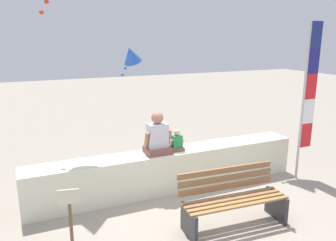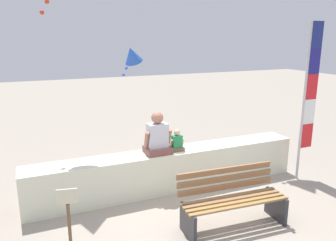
% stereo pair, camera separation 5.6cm
% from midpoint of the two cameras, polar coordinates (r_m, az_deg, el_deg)
% --- Properties ---
extents(ground_plane, '(40.00, 40.00, 0.00)m').
position_cam_midpoint_polar(ground_plane, '(5.71, 5.56, -16.49)').
color(ground_plane, gray).
extents(seawall_ledge, '(5.38, 0.57, 0.78)m').
position_cam_midpoint_polar(seawall_ledge, '(6.59, 0.01, -8.33)').
color(seawall_ledge, silver).
rests_on(seawall_ledge, ground).
extents(park_bench, '(1.70, 0.71, 0.88)m').
position_cam_midpoint_polar(park_bench, '(5.48, 10.55, -13.10)').
color(park_bench, olive).
rests_on(park_bench, ground).
extents(person_adult, '(0.52, 0.38, 0.80)m').
position_cam_midpoint_polar(person_adult, '(6.23, -2.04, -2.88)').
color(person_adult, brown).
rests_on(person_adult, seawall_ledge).
extents(person_child, '(0.28, 0.20, 0.42)m').
position_cam_midpoint_polar(person_child, '(6.42, 1.26, -3.71)').
color(person_child, brown).
rests_on(person_child, seawall_ledge).
extents(flag_banner, '(0.34, 0.05, 3.18)m').
position_cam_midpoint_polar(flag_banner, '(7.26, 22.34, 4.21)').
color(flag_banner, '#B7B7BC').
rests_on(flag_banner, ground).
extents(kite_blue, '(0.78, 0.75, 0.87)m').
position_cam_midpoint_polar(kite_blue, '(9.02, -6.48, 10.95)').
color(kite_blue, blue).
extents(sign_post, '(0.24, 0.07, 1.19)m').
position_cam_midpoint_polar(sign_post, '(4.33, -16.43, -16.88)').
color(sign_post, brown).
rests_on(sign_post, ground).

